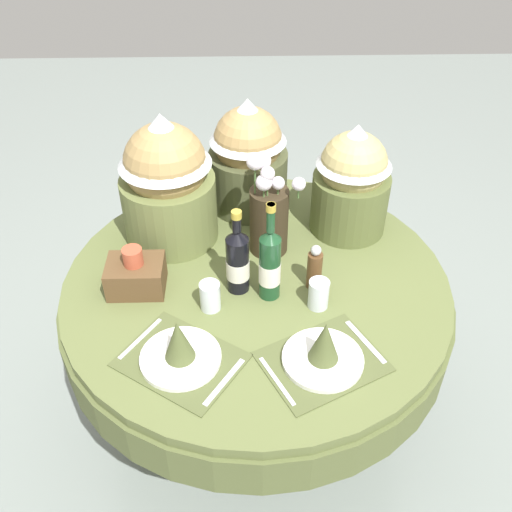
# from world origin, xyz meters

# --- Properties ---
(ground) EXTENTS (8.00, 8.00, 0.00)m
(ground) POSITION_xyz_m (0.00, 0.00, 0.00)
(ground) COLOR gray
(dining_table) EXTENTS (1.34, 1.34, 0.76)m
(dining_table) POSITION_xyz_m (0.00, 0.00, 0.63)
(dining_table) COLOR #5B6638
(dining_table) RESTS_ON ground
(place_setting_left) EXTENTS (0.43, 0.40, 0.16)m
(place_setting_left) POSITION_xyz_m (-0.23, -0.35, 0.80)
(place_setting_left) COLOR #4E562F
(place_setting_left) RESTS_ON dining_table
(place_setting_right) EXTENTS (0.42, 0.39, 0.16)m
(place_setting_right) POSITION_xyz_m (0.19, -0.36, 0.80)
(place_setting_right) COLOR #4E562F
(place_setting_right) RESTS_ON dining_table
(flower_vase) EXTENTS (0.20, 0.18, 0.40)m
(flower_vase) POSITION_xyz_m (0.05, 0.17, 0.92)
(flower_vase) COLOR #332819
(flower_vase) RESTS_ON dining_table
(wine_bottle_left) EXTENTS (0.08, 0.08, 0.31)m
(wine_bottle_left) POSITION_xyz_m (-0.06, -0.04, 0.88)
(wine_bottle_left) COLOR black
(wine_bottle_left) RESTS_ON dining_table
(wine_bottle_centre) EXTENTS (0.07, 0.07, 0.36)m
(wine_bottle_centre) POSITION_xyz_m (0.04, -0.07, 0.89)
(wine_bottle_centre) COLOR #194223
(wine_bottle_centre) RESTS_ON dining_table
(tumbler_near_left) EXTENTS (0.07, 0.07, 0.10)m
(tumbler_near_left) POSITION_xyz_m (-0.15, -0.13, 0.81)
(tumbler_near_left) COLOR silver
(tumbler_near_left) RESTS_ON dining_table
(tumbler_near_right) EXTENTS (0.07, 0.07, 0.10)m
(tumbler_near_right) POSITION_xyz_m (0.20, -0.13, 0.81)
(tumbler_near_right) COLOR silver
(tumbler_near_right) RESTS_ON dining_table
(pepper_mill) EXTENTS (0.05, 0.05, 0.17)m
(pepper_mill) POSITION_xyz_m (0.19, -0.03, 0.83)
(pepper_mill) COLOR brown
(pepper_mill) RESTS_ON dining_table
(gift_tub_back_left) EXTENTS (0.34, 0.34, 0.49)m
(gift_tub_back_left) POSITION_xyz_m (-0.30, 0.26, 1.02)
(gift_tub_back_left) COLOR olive
(gift_tub_back_left) RESTS_ON dining_table
(gift_tub_back_centre) EXTENTS (0.30, 0.30, 0.45)m
(gift_tub_back_centre) POSITION_xyz_m (-0.02, 0.46, 0.99)
(gift_tub_back_centre) COLOR #474C2D
(gift_tub_back_centre) RESTS_ON dining_table
(gift_tub_back_right) EXTENTS (0.28, 0.28, 0.43)m
(gift_tub_back_right) POSITION_xyz_m (0.35, 0.30, 0.98)
(gift_tub_back_right) COLOR #566033
(gift_tub_back_right) RESTS_ON dining_table
(woven_basket_side_left) EXTENTS (0.19, 0.14, 0.17)m
(woven_basket_side_left) POSITION_xyz_m (-0.40, -0.03, 0.82)
(woven_basket_side_left) COLOR brown
(woven_basket_side_left) RESTS_ON dining_table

